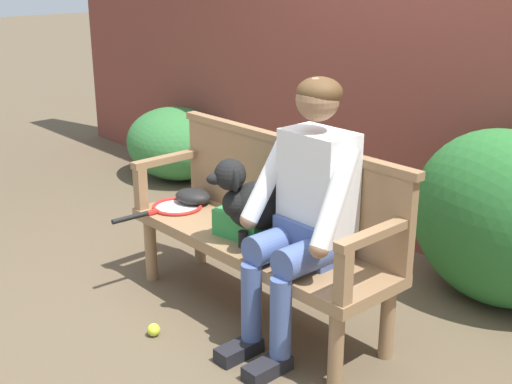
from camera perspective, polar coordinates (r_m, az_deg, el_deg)
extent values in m
plane|color=brown|center=(3.70, 0.00, -10.17)|extent=(40.00, 40.00, 0.00)
cube|color=brown|center=(4.38, 14.72, 11.96)|extent=(8.00, 0.30, 2.63)
ellipsoid|color=#337538|center=(5.87, -6.75, 4.09)|extent=(0.96, 0.79, 0.61)
ellipsoid|color=#286B2D|center=(3.86, 19.90, -2.14)|extent=(1.03, 0.69, 0.98)
cube|color=#93704C|center=(3.52, 0.00, -4.31)|extent=(1.61, 0.48, 0.06)
cylinder|color=#93704C|center=(4.04, -8.85, -4.79)|extent=(0.07, 0.07, 0.38)
cylinder|color=#93704C|center=(3.06, 6.74, -13.02)|extent=(0.07, 0.07, 0.38)
cylinder|color=#93704C|center=(4.23, -4.75, -3.50)|extent=(0.07, 0.07, 0.38)
cylinder|color=#93704C|center=(3.30, 10.99, -10.64)|extent=(0.07, 0.07, 0.38)
cube|color=#93704C|center=(3.56, 2.52, 0.44)|extent=(1.61, 0.05, 0.46)
cube|color=#93704C|center=(3.49, 2.58, 4.33)|extent=(1.65, 0.06, 0.04)
cube|color=#93704C|center=(3.93, -9.68, 0.27)|extent=(0.06, 0.06, 0.24)
cube|color=#93704C|center=(3.99, -7.37, 2.80)|extent=(0.06, 0.48, 0.04)
cube|color=#93704C|center=(2.84, 7.37, -7.12)|extent=(0.06, 0.06, 0.24)
cube|color=#93704C|center=(2.93, 10.07, -3.45)|extent=(0.06, 0.48, 0.04)
cube|color=black|center=(3.33, -1.43, -13.18)|extent=(0.10, 0.24, 0.07)
cylinder|color=#475B93|center=(3.25, -0.39, -9.24)|extent=(0.10, 0.10, 0.39)
cylinder|color=#475B93|center=(3.24, 1.67, -4.36)|extent=(0.15, 0.31, 0.15)
cube|color=black|center=(3.20, 0.97, -14.60)|extent=(0.10, 0.24, 0.07)
cylinder|color=#475B93|center=(3.13, 2.09, -10.52)|extent=(0.10, 0.10, 0.39)
cylinder|color=#475B93|center=(3.11, 4.22, -5.44)|extent=(0.15, 0.31, 0.15)
cube|color=#475B93|center=(3.27, 4.87, -3.82)|extent=(0.32, 0.24, 0.20)
cube|color=white|center=(3.19, 5.24, 0.58)|extent=(0.34, 0.22, 0.52)
cylinder|color=white|center=(3.25, 1.15, 1.36)|extent=(0.14, 0.32, 0.45)
sphere|color=#936B4C|center=(3.25, -0.60, -2.33)|extent=(0.09, 0.09, 0.09)
cylinder|color=white|center=(2.97, 6.69, -0.48)|extent=(0.14, 0.32, 0.45)
sphere|color=#936B4C|center=(2.95, 5.34, -4.75)|extent=(0.09, 0.09, 0.09)
sphere|color=#936B4C|center=(3.07, 5.22, 7.78)|extent=(0.20, 0.20, 0.20)
ellipsoid|color=#51381E|center=(3.07, 5.36, 8.35)|extent=(0.21, 0.21, 0.14)
cylinder|color=black|center=(3.49, -1.57, -3.27)|extent=(0.05, 0.05, 0.08)
cylinder|color=black|center=(3.38, -1.11, -4.00)|extent=(0.05, 0.05, 0.08)
cylinder|color=black|center=(3.53, 1.44, -2.97)|extent=(0.05, 0.05, 0.08)
cylinder|color=black|center=(3.43, 1.99, -3.68)|extent=(0.05, 0.05, 0.08)
ellipsoid|color=black|center=(3.40, 0.20, -1.14)|extent=(0.33, 0.38, 0.25)
sphere|color=black|center=(3.37, -1.63, -0.97)|extent=(0.15, 0.15, 0.15)
sphere|color=black|center=(3.31, -2.19, 1.48)|extent=(0.16, 0.16, 0.16)
ellipsoid|color=black|center=(3.30, -3.39, 1.12)|extent=(0.10, 0.11, 0.06)
ellipsoid|color=black|center=(3.38, -2.26, 1.65)|extent=(0.06, 0.06, 0.12)
ellipsoid|color=black|center=(3.25, -1.74, 0.97)|extent=(0.06, 0.06, 0.12)
sphere|color=black|center=(3.42, 2.63, -0.11)|extent=(0.07, 0.07, 0.07)
torus|color=red|center=(3.94, -6.64, -1.20)|extent=(0.31, 0.31, 0.02)
cylinder|color=silver|center=(3.94, -6.63, -1.29)|extent=(0.25, 0.25, 0.00)
cube|color=red|center=(3.86, -8.70, -1.67)|extent=(0.04, 0.07, 0.02)
cylinder|color=black|center=(3.80, -10.52, -2.13)|extent=(0.04, 0.22, 0.03)
ellipsoid|color=black|center=(3.99, -5.32, -0.38)|extent=(0.26, 0.23, 0.09)
cube|color=#2D8E42|center=(3.52, -0.95, -2.58)|extent=(0.31, 0.25, 0.14)
sphere|color=#CCDB33|center=(3.53, -8.61, -11.39)|extent=(0.07, 0.07, 0.07)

